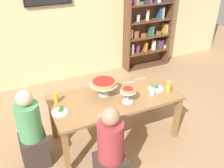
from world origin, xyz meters
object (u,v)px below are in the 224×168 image
at_px(bookshelf, 148,20).
at_px(salad_plate_far_diner, 60,111).
at_px(personal_pizza_stand, 128,92).
at_px(cutlery_knife_near, 129,82).
at_px(diner_near_left, 111,155).
at_px(deep_dish_pizza_stand, 104,83).
at_px(cutlery_fork_near, 104,114).
at_px(diner_head_west, 32,135).
at_px(cutlery_fork_far, 140,78).
at_px(water_glass_clear_near, 152,92).
at_px(water_glass_clear_far, 128,92).
at_px(beer_glass_amber_short, 56,98).
at_px(beer_glass_amber_tall, 169,86).
at_px(salad_plate_near_diner, 155,88).
at_px(dining_table, 115,101).

bearing_deg(bookshelf, salad_plate_far_diner, -141.18).
relative_size(personal_pizza_stand, salad_plate_far_diner, 1.03).
xyz_separation_m(bookshelf, cutlery_knife_near, (-1.40, -1.74, -0.38)).
distance_m(diner_near_left, deep_dish_pizza_stand, 1.01).
height_order(salad_plate_far_diner, cutlery_fork_near, salad_plate_far_diner).
height_order(diner_head_west, cutlery_fork_far, diner_head_west).
height_order(water_glass_clear_near, cutlery_knife_near, water_glass_clear_near).
distance_m(personal_pizza_stand, salad_plate_far_diner, 0.91).
xyz_separation_m(water_glass_clear_near, cutlery_fork_near, (-0.80, -0.12, -0.05)).
height_order(diner_head_west, water_glass_clear_far, diner_head_west).
bearing_deg(personal_pizza_stand, deep_dish_pizza_stand, 127.25).
bearing_deg(water_glass_clear_far, water_glass_clear_near, -21.74).
bearing_deg(cutlery_knife_near, deep_dish_pizza_stand, 35.29).
height_order(bookshelf, water_glass_clear_near, bookshelf).
height_order(diner_near_left, salad_plate_far_diner, diner_near_left).
xyz_separation_m(salad_plate_far_diner, beer_glass_amber_short, (0.01, 0.23, 0.05)).
height_order(personal_pizza_stand, salad_plate_far_diner, personal_pizza_stand).
relative_size(diner_near_left, deep_dish_pizza_stand, 3.00).
bearing_deg(beer_glass_amber_tall, water_glass_clear_near, 177.31).
distance_m(bookshelf, salad_plate_near_diner, 2.39).
height_order(diner_near_left, water_glass_clear_near, diner_near_left).
height_order(beer_glass_amber_tall, cutlery_fork_near, beer_glass_amber_tall).
height_order(bookshelf, diner_head_west, bookshelf).
bearing_deg(beer_glass_amber_short, bookshelf, 35.59).
bearing_deg(dining_table, beer_glass_amber_tall, -14.62).
relative_size(salad_plate_far_diner, cutlery_fork_near, 1.16).
distance_m(beer_glass_amber_tall, beer_glass_amber_short, 1.59).
bearing_deg(beer_glass_amber_short, dining_table, -13.56).
xyz_separation_m(bookshelf, cutlery_fork_far, (-1.17, -1.71, -0.38)).
height_order(water_glass_clear_near, cutlery_fork_far, water_glass_clear_near).
bearing_deg(salad_plate_near_diner, diner_near_left, -146.13).
distance_m(bookshelf, diner_head_west, 3.63).
height_order(beer_glass_amber_short, water_glass_clear_far, beer_glass_amber_short).
bearing_deg(salad_plate_near_diner, cutlery_knife_near, 128.76).
bearing_deg(dining_table, salad_plate_far_diner, -176.88).
relative_size(water_glass_clear_near, cutlery_fork_near, 0.60).
distance_m(dining_table, beer_glass_amber_tall, 0.80).
bearing_deg(salad_plate_far_diner, beer_glass_amber_short, 88.33).
height_order(water_glass_clear_near, cutlery_fork_near, water_glass_clear_near).
bearing_deg(bookshelf, cutlery_fork_near, -131.61).
bearing_deg(dining_table, deep_dish_pizza_stand, 141.05).
distance_m(dining_table, diner_head_west, 1.20).
distance_m(diner_head_west, cutlery_fork_far, 1.82).
height_order(personal_pizza_stand, cutlery_fork_near, personal_pizza_stand).
xyz_separation_m(dining_table, cutlery_fork_near, (-0.30, -0.31, 0.09)).
height_order(dining_table, beer_glass_amber_tall, beer_glass_amber_tall).
height_order(bookshelf, diner_near_left, bookshelf).
height_order(dining_table, deep_dish_pizza_stand, deep_dish_pizza_stand).
relative_size(diner_near_left, water_glass_clear_far, 9.76).
relative_size(water_glass_clear_far, cutlery_fork_far, 0.65).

